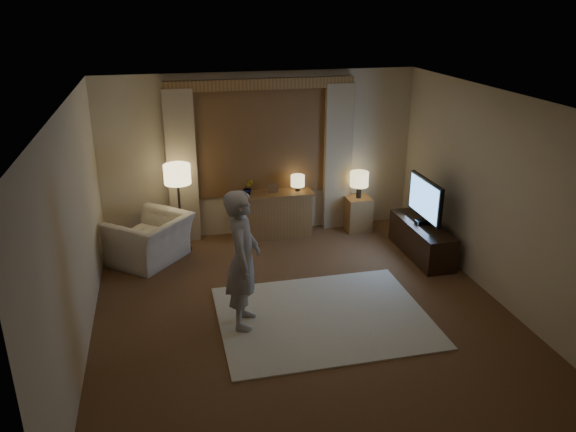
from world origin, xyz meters
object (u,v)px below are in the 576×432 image
object	(u,v)px
armchair	(150,239)
side_table	(358,214)
person	(243,260)
sideboard	(273,216)
tv_stand	(422,240)

from	to	relation	value
armchair	side_table	size ratio (longest dim) A/B	1.88
armchair	person	distance (m)	2.35
sideboard	person	xyz separation A→B (m)	(-0.88, -2.55, 0.50)
sideboard	person	bearing A→B (deg)	-109.02
sideboard	armchair	size ratio (longest dim) A/B	1.14
armchair	person	xyz separation A→B (m)	(1.07, -2.03, 0.51)
side_table	person	world-z (taller)	person
sideboard	armchair	distance (m)	2.01
person	sideboard	bearing A→B (deg)	-4.13
tv_stand	person	size ratio (longest dim) A/B	0.84
armchair	tv_stand	bearing A→B (deg)	120.37
side_table	sideboard	bearing A→B (deg)	177.98
side_table	person	size ratio (longest dim) A/B	0.34
person	tv_stand	bearing A→B (deg)	-50.55
armchair	tv_stand	xyz separation A→B (m)	(3.95, -0.71, -0.09)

